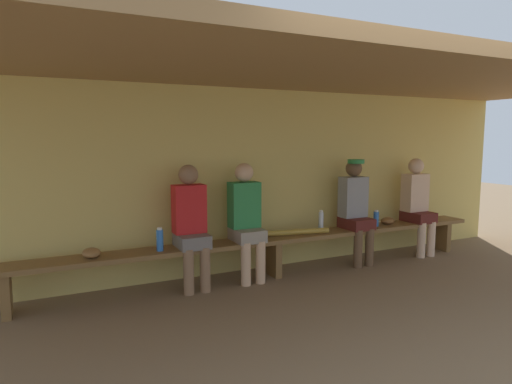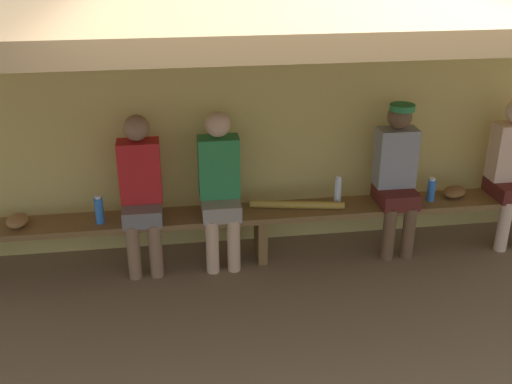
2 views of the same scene
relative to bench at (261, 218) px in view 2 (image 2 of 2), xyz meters
The scene contains 14 objects.
ground_plane 1.60m from the bench, 90.00° to the right, with size 24.00×24.00×0.00m, color brown.
back_wall 0.84m from the bench, 90.00° to the left, with size 8.00×0.20×2.20m, color #D8BC60.
dugout_roof 2.06m from the bench, 90.00° to the right, with size 8.00×2.80×0.12m, color #9E7547.
bench is the anchor object (origin of this frame).
player_rightmost 1.05m from the bench, behind, with size 0.34×0.42×1.34m.
player_in_blue 0.49m from the bench, behind, with size 0.34×0.42×1.34m.
player_in_red 1.25m from the bench, ahead, with size 0.34×0.42×1.34m.
player_middle 2.29m from the bench, ahead, with size 0.34×0.42×1.34m.
water_bottle_blue 1.54m from the bench, ahead, with size 0.07×0.07×0.22m.
water_bottle_clear 0.71m from the bench, ahead, with size 0.06×0.06×0.27m.
water_bottle_green 1.36m from the bench, behind, with size 0.07×0.07×0.24m.
baseball_glove_dark_brown 1.77m from the bench, ahead, with size 0.24×0.17×0.09m, color brown.
baseball_glove_tan 2.01m from the bench, behind, with size 0.24×0.17×0.09m, color olive.
baseball_bat 0.33m from the bench, ahead, with size 0.07×0.07×0.82m, color #B28C33.
Camera 2 is at (-0.72, -3.13, 2.73)m, focal length 42.82 mm.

